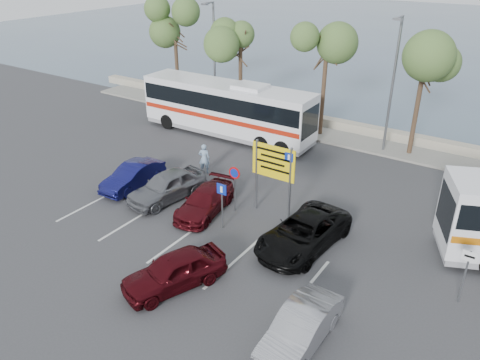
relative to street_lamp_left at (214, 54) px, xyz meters
The scene contains 23 objects.
ground 17.43m from the street_lamp_left, 53.51° to the right, with size 120.00×120.00×0.00m, color #37373A.
kerb_strip 10.99m from the street_lamp_left, ahead, with size 44.00×2.40×0.15m, color gray.
seawall 11.16m from the street_lamp_left, 13.93° to the left, with size 48.00×0.80×0.60m, color #A89F86.
sea 47.77m from the street_lamp_left, 77.86° to the left, with size 140.00×140.00×0.00m, color #465871.
tree_far_left 4.38m from the street_lamp_left, behind, with size 3.20×3.20×7.60m.
tree_left 2.49m from the street_lamp_left, 13.51° to the left, with size 3.20×3.20×7.20m.
tree_mid 8.76m from the street_lamp_left, ahead, with size 3.20×3.20×8.00m.
tree_right 14.59m from the street_lamp_left, ahead, with size 3.20×3.20×7.40m.
street_lamp_left is the anchor object (origin of this frame).
street_lamp_right 13.00m from the street_lamp_left, ahead, with size 0.45×1.15×8.01m.
direction_sign 15.24m from the street_lamp_left, 43.17° to the right, with size 2.20×0.12×3.60m.
sign_no_stop 14.88m from the street_lamp_left, 49.83° to the right, with size 0.60×0.08×2.35m.
sign_parking 16.37m from the street_lamp_left, 52.40° to the right, with size 0.50×0.07×2.25m.
sign_taxi 23.38m from the street_lamp_left, 31.27° to the right, with size 0.50×0.07×2.20m.
lane_markings 17.62m from the street_lamp_left, 58.61° to the right, with size 12.02×4.20×0.01m, color silver, non-canonical shape.
coach_bus_left 5.26m from the street_lamp_left, 43.00° to the right, with size 12.17×2.81×3.78m.
car_silver_a 13.92m from the street_lamp_left, 63.97° to the right, with size 1.74×4.31×1.47m, color slate.
car_blue 13.12m from the street_lamp_left, 73.90° to the right, with size 1.35×3.87×1.28m, color #0F114A.
car_maroon 15.13m from the street_lamp_left, 55.47° to the right, with size 1.66×4.08×1.18m, color #490C12.
car_red 20.46m from the street_lamp_left, 57.92° to the right, with size 1.61×4.01×1.37m, color #40090E.
suv_black 18.51m from the street_lamp_left, 41.63° to the right, with size 2.31×5.01×1.39m, color black.
car_silver_b 23.64m from the street_lamp_left, 46.90° to the right, with size 1.37×3.92×1.29m, color gray.
pedestrian_near 10.82m from the street_lamp_left, 56.98° to the right, with size 0.63×0.41×1.73m, color #82A0BE.
Camera 1 is at (10.53, -13.87, 11.54)m, focal length 35.00 mm.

